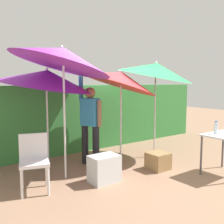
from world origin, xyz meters
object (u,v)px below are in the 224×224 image
umbrella_yellow (120,79)px  crate_cardboard (158,161)px  umbrella_orange (156,70)px  umbrella_navy (47,78)px  bottle_water (216,128)px  umbrella_rainbow (63,57)px  cooler_box (104,169)px  chair_plastic (34,159)px  person_vendor (90,120)px

umbrella_yellow → crate_cardboard: (0.25, -0.89, -1.61)m
umbrella_orange → umbrella_navy: bearing=159.5°
umbrella_orange → bottle_water: umbrella_orange is taller
umbrella_yellow → bottle_water: (0.91, -1.69, -0.90)m
umbrella_rainbow → cooler_box: (0.45, -0.59, -1.90)m
umbrella_yellow → umbrella_navy: umbrella_yellow is taller
umbrella_navy → chair_plastic: umbrella_navy is taller
person_vendor → chair_plastic: bearing=-157.0°
person_vendor → bottle_water: (1.56, -1.86, -0.06)m
person_vendor → cooler_box: size_ratio=3.77×
umbrella_navy → chair_plastic: bearing=-122.8°
umbrella_yellow → cooler_box: umbrella_yellow is taller
umbrella_orange → umbrella_yellow: umbrella_orange is taller
umbrella_rainbow → umbrella_yellow: 1.48m
cooler_box → umbrella_rainbow: bearing=127.1°
umbrella_navy → cooler_box: 2.15m
chair_plastic → cooler_box: bearing=-18.8°
person_vendor → bottle_water: size_ratio=7.83×
crate_cardboard → chair_plastic: bearing=168.8°
person_vendor → umbrella_yellow: bearing=-14.5°
umbrella_navy → chair_plastic: size_ratio=2.42×
cooler_box → crate_cardboard: 1.23m
chair_plastic → person_vendor: bearing=23.0°
umbrella_rainbow → crate_cardboard: size_ratio=6.62×
umbrella_navy → crate_cardboard: umbrella_navy is taller
person_vendor → chair_plastic: size_ratio=2.11×
chair_plastic → cooler_box: chair_plastic is taller
umbrella_rainbow → cooler_box: umbrella_rainbow is taller
umbrella_navy → crate_cardboard: (1.62, -1.53, -1.62)m
crate_cardboard → bottle_water: 1.26m
bottle_water → crate_cardboard: bearing=129.1°
umbrella_navy → chair_plastic: 1.80m
cooler_box → crate_cardboard: (1.23, -0.09, -0.07)m
crate_cardboard → umbrella_rainbow: bearing=157.8°
bottle_water → umbrella_orange: bearing=91.7°
crate_cardboard → bottle_water: bearing=-50.9°
person_vendor → umbrella_navy: bearing=146.6°
umbrella_orange → umbrella_navy: size_ratio=1.09×
umbrella_orange → umbrella_navy: 2.39m
bottle_water → person_vendor: bearing=129.9°
umbrella_navy → bottle_water: umbrella_navy is taller
umbrella_orange → bottle_water: 1.86m
umbrella_navy → cooler_box: umbrella_navy is taller
umbrella_rainbow → umbrella_yellow: umbrella_rainbow is taller
umbrella_orange → umbrella_yellow: (-0.86, 0.19, -0.20)m
bottle_water → umbrella_navy: bearing=134.3°
umbrella_orange → person_vendor: bearing=166.5°
umbrella_orange → umbrella_yellow: bearing=167.4°
chair_plastic → cooler_box: 1.18m
chair_plastic → cooler_box: (1.08, -0.37, -0.28)m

